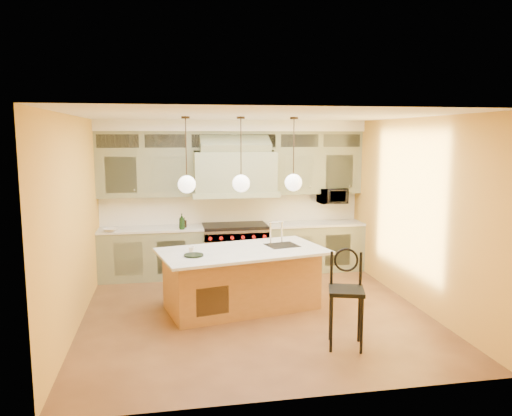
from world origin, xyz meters
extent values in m
plane|color=#56351D|center=(0.00, 0.00, 0.00)|extent=(5.00, 5.00, 0.00)
plane|color=white|center=(0.00, 0.00, 2.90)|extent=(5.00, 5.00, 0.00)
plane|color=gold|center=(0.00, 2.50, 1.45)|extent=(5.00, 0.00, 5.00)
plane|color=gold|center=(0.00, -2.50, 1.45)|extent=(5.00, 0.00, 5.00)
plane|color=gold|center=(-2.50, 0.00, 1.45)|extent=(0.00, 5.00, 5.00)
plane|color=gold|center=(2.50, 0.00, 1.45)|extent=(0.00, 5.00, 5.00)
cube|color=#727959|center=(-1.55, 2.17, 0.45)|extent=(1.90, 0.65, 0.90)
cube|color=#727959|center=(1.55, 2.17, 0.45)|extent=(1.90, 0.65, 0.90)
cube|color=white|center=(-1.55, 2.17, 0.92)|extent=(1.90, 0.68, 0.04)
cube|color=white|center=(1.55, 2.17, 0.92)|extent=(1.90, 0.68, 0.04)
cube|color=white|center=(0.00, 2.48, 1.22)|extent=(5.00, 0.04, 0.56)
cube|color=#727959|center=(-1.62, 2.33, 1.93)|extent=(1.75, 0.35, 0.85)
cube|color=#727959|center=(1.62, 2.33, 1.93)|extent=(1.75, 0.35, 0.85)
cube|color=#727959|center=(0.00, 2.15, 1.95)|extent=(1.50, 0.70, 0.75)
cube|color=gray|center=(0.00, 2.15, 1.55)|extent=(1.60, 0.76, 0.10)
cube|color=#333833|center=(0.00, 2.33, 2.53)|extent=(5.00, 0.35, 0.35)
cube|color=white|center=(0.00, 2.31, 2.80)|extent=(5.00, 0.47, 0.20)
cube|color=silver|center=(0.00, 2.15, 0.45)|extent=(1.20, 0.70, 0.90)
cube|color=black|center=(0.00, 2.15, 0.93)|extent=(1.20, 0.70, 0.06)
cube|color=silver|center=(0.00, 1.83, 0.78)|extent=(1.20, 0.06, 0.14)
cube|color=olive|center=(-0.16, 0.25, 0.44)|extent=(2.37, 1.49, 0.88)
cube|color=white|center=(-0.15, 0.20, 0.90)|extent=(2.67, 1.79, 0.04)
cube|color=black|center=(0.50, 0.40, 0.90)|extent=(0.55, 0.51, 0.05)
cylinder|color=black|center=(0.67, -1.51, 0.35)|extent=(0.04, 0.04, 0.71)
cylinder|color=black|center=(1.02, -1.62, 0.35)|extent=(0.04, 0.04, 0.71)
cylinder|color=black|center=(0.78, -1.16, 0.35)|extent=(0.04, 0.04, 0.71)
cylinder|color=black|center=(1.13, -1.27, 0.35)|extent=(0.04, 0.04, 0.71)
cube|color=black|center=(0.90, -1.39, 0.73)|extent=(0.54, 0.54, 0.05)
torus|color=black|center=(0.95, -1.22, 1.07)|extent=(0.30, 0.12, 0.31)
imported|color=black|center=(1.95, 2.25, 1.45)|extent=(0.54, 0.37, 0.30)
imported|color=black|center=(-1.00, 1.92, 1.08)|extent=(0.12, 0.12, 0.29)
imported|color=black|center=(-0.94, 2.12, 1.03)|extent=(0.10, 0.10, 0.18)
imported|color=silver|center=(-2.24, 1.92, 0.97)|extent=(0.28, 0.28, 0.06)
imported|color=white|center=(-0.92, 0.15, 0.96)|extent=(0.11, 0.11, 0.09)
cylinder|color=#2D2319|center=(-0.96, 0.25, 2.88)|extent=(0.12, 0.12, 0.03)
cylinder|color=#2D2319|center=(-0.96, 0.25, 2.44)|extent=(0.02, 0.02, 0.93)
sphere|color=white|center=(-0.96, 0.25, 1.92)|extent=(0.26, 0.26, 0.26)
cylinder|color=#2D2319|center=(-0.16, 0.25, 2.88)|extent=(0.12, 0.12, 0.03)
cylinder|color=#2D2319|center=(-0.16, 0.25, 2.44)|extent=(0.02, 0.02, 0.93)
sphere|color=white|center=(-0.16, 0.25, 1.92)|extent=(0.26, 0.26, 0.26)
cylinder|color=#2D2319|center=(0.64, 0.25, 2.88)|extent=(0.12, 0.12, 0.03)
cylinder|color=#2D2319|center=(0.64, 0.25, 2.44)|extent=(0.02, 0.02, 0.93)
sphere|color=white|center=(0.64, 0.25, 1.92)|extent=(0.26, 0.26, 0.26)
camera|label=1|loc=(-1.27, -7.04, 2.63)|focal=35.00mm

